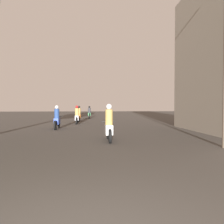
{
  "coord_description": "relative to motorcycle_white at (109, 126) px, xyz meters",
  "views": [
    {
      "loc": [
        0.08,
        -1.93,
        1.5
      ],
      "look_at": [
        1.65,
        16.0,
        1.01
      ],
      "focal_mm": 35.0,
      "sensor_mm": 36.0,
      "label": 1
    }
  ],
  "objects": [
    {
      "name": "motorcycle_orange",
      "position": [
        -2.04,
        12.12,
        -0.01
      ],
      "size": [
        0.6,
        2.01,
        1.54
      ],
      "rotation": [
        0.0,
        0.0,
        0.0
      ],
      "color": "black",
      "rests_on": "ground_plane"
    },
    {
      "name": "motorcycle_blue",
      "position": [
        -3.06,
        5.32,
        -0.02
      ],
      "size": [
        0.6,
        2.05,
        1.55
      ],
      "rotation": [
        0.0,
        0.0,
        -0.02
      ],
      "color": "black",
      "rests_on": "ground_plane"
    },
    {
      "name": "motorcycle_silver",
      "position": [
        -2.03,
        9.24,
        -0.01
      ],
      "size": [
        0.6,
        1.87,
        1.55
      ],
      "rotation": [
        0.0,
        0.0,
        -0.17
      ],
      "color": "black",
      "rests_on": "ground_plane"
    },
    {
      "name": "motorcycle_white",
      "position": [
        0.0,
        0.0,
        0.0
      ],
      "size": [
        0.6,
        1.84,
        1.6
      ],
      "rotation": [
        0.0,
        0.0,
        -0.01
      ],
      "color": "black",
      "rests_on": "ground_plane"
    },
    {
      "name": "motorcycle_green",
      "position": [
        -1.13,
        17.29,
        -0.03
      ],
      "size": [
        0.6,
        2.06,
        1.51
      ],
      "rotation": [
        0.0,
        0.0,
        -0.04
      ],
      "color": "black",
      "rests_on": "ground_plane"
    }
  ]
}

